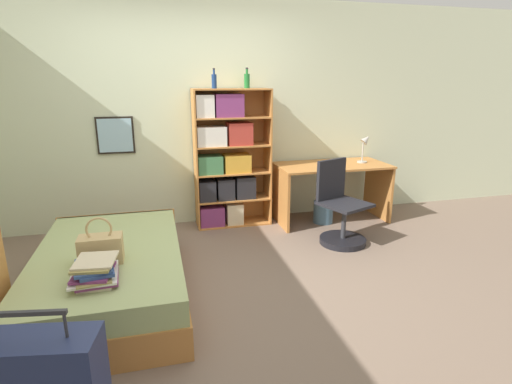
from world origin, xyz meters
TOP-DOWN VIEW (x-y plane):
  - ground_plane at (0.00, 0.00)m, footprint 14.00×14.00m
  - wall_back at (-0.00, 1.69)m, footprint 10.00×0.09m
  - bed at (-0.78, 0.02)m, footprint 1.12×1.86m
  - handbag at (-0.80, -0.22)m, footprint 0.30×0.16m
  - book_stack_on_bed at (-0.80, -0.52)m, footprint 0.31×0.38m
  - bookcase at (0.43, 1.47)m, footprint 0.88×0.33m
  - bottle_green at (0.31, 1.44)m, footprint 0.06×0.06m
  - bottle_brown at (0.70, 1.52)m, footprint 0.06×0.06m
  - desk at (1.71, 1.30)m, footprint 1.35×0.68m
  - desk_lamp at (2.14, 1.31)m, footprint 0.17×0.12m
  - desk_chair at (1.51, 0.61)m, footprint 0.59×0.59m
  - waste_bin at (1.59, 1.23)m, footprint 0.24×0.24m

SIDE VIEW (x-z plane):
  - ground_plane at x=0.00m, z-range 0.00..0.00m
  - waste_bin at x=1.59m, z-range 0.00..0.27m
  - bed at x=-0.78m, z-range 0.00..0.42m
  - desk_chair at x=1.51m, z-range -0.16..0.72m
  - book_stack_on_bed at x=-0.80m, z-range 0.42..0.57m
  - desk at x=1.71m, z-range 0.15..0.87m
  - handbag at x=-0.80m, z-range 0.35..0.70m
  - bookcase at x=0.43m, z-range -0.02..1.59m
  - desk_lamp at x=2.14m, z-range 0.76..1.12m
  - wall_back at x=0.00m, z-range 0.00..2.60m
  - bottle_green at x=0.31m, z-range 1.58..1.80m
  - bottle_brown at x=0.70m, z-range 1.58..1.81m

